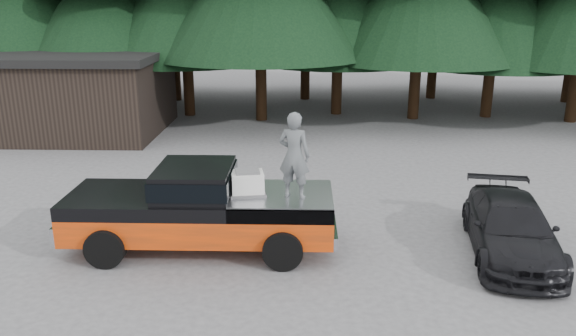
{
  "coord_description": "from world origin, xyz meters",
  "views": [
    {
      "loc": [
        0.91,
        -10.75,
        5.45
      ],
      "look_at": [
        0.61,
        0.0,
        2.14
      ],
      "focal_mm": 35.0,
      "sensor_mm": 36.0,
      "label": 1
    }
  ],
  "objects_px": {
    "man_on_bed": "(294,155)",
    "parked_car": "(511,228)",
    "pickup_truck": "(201,220)",
    "utility_building": "(63,92)",
    "air_compressor": "(248,184)"
  },
  "relations": [
    {
      "from": "man_on_bed",
      "to": "parked_car",
      "type": "relative_size",
      "value": 0.44
    },
    {
      "from": "pickup_truck",
      "to": "utility_building",
      "type": "distance_m",
      "value": 13.62
    },
    {
      "from": "man_on_bed",
      "to": "utility_building",
      "type": "bearing_deg",
      "value": -33.5
    },
    {
      "from": "pickup_truck",
      "to": "parked_car",
      "type": "xyz_separation_m",
      "value": [
        6.8,
        -0.12,
        -0.05
      ]
    },
    {
      "from": "air_compressor",
      "to": "parked_car",
      "type": "height_order",
      "value": "air_compressor"
    },
    {
      "from": "man_on_bed",
      "to": "utility_building",
      "type": "xyz_separation_m",
      "value": [
        -9.73,
        11.46,
        -0.59
      ]
    },
    {
      "from": "utility_building",
      "to": "man_on_bed",
      "type": "bearing_deg",
      "value": -49.68
    },
    {
      "from": "air_compressor",
      "to": "parked_car",
      "type": "distance_m",
      "value": 5.82
    },
    {
      "from": "air_compressor",
      "to": "utility_building",
      "type": "relative_size",
      "value": 0.08
    },
    {
      "from": "man_on_bed",
      "to": "parked_car",
      "type": "bearing_deg",
      "value": -162.25
    },
    {
      "from": "pickup_truck",
      "to": "utility_building",
      "type": "bearing_deg",
      "value": 124.33
    },
    {
      "from": "air_compressor",
      "to": "man_on_bed",
      "type": "relative_size",
      "value": 0.37
    },
    {
      "from": "air_compressor",
      "to": "man_on_bed",
      "type": "bearing_deg",
      "value": -19.33
    },
    {
      "from": "pickup_truck",
      "to": "man_on_bed",
      "type": "bearing_deg",
      "value": -6.86
    },
    {
      "from": "utility_building",
      "to": "parked_car",
      "type": "bearing_deg",
      "value": -38.1
    }
  ]
}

